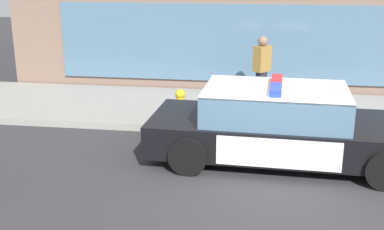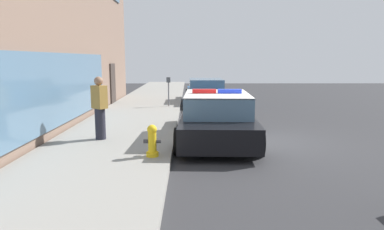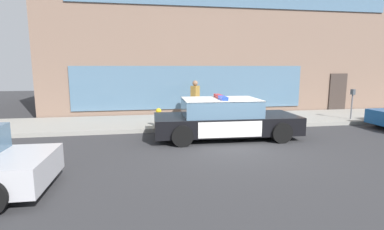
# 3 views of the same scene
# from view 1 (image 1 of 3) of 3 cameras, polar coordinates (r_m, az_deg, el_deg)

# --- Properties ---
(ground) EXTENTS (48.00, 48.00, 0.00)m
(ground) POSITION_cam_1_polar(r_m,az_deg,el_deg) (8.40, 9.55, -8.07)
(ground) COLOR #303033
(sidewalk) EXTENTS (48.00, 3.38, 0.15)m
(sidewalk) POSITION_cam_1_polar(r_m,az_deg,el_deg) (12.17, 9.33, 0.38)
(sidewalk) COLOR gray
(sidewalk) RESTS_ON ground
(police_cruiser) EXTENTS (5.02, 2.32, 1.49)m
(police_cruiser) POSITION_cam_1_polar(r_m,az_deg,el_deg) (9.25, 10.33, -1.17)
(police_cruiser) COLOR black
(police_cruiser) RESTS_ON ground
(fire_hydrant) EXTENTS (0.34, 0.39, 0.73)m
(fire_hydrant) POSITION_cam_1_polar(r_m,az_deg,el_deg) (10.98, -1.34, 1.08)
(fire_hydrant) COLOR gold
(fire_hydrant) RESTS_ON sidewalk
(pedestrian_on_sidewalk) EXTENTS (0.46, 0.47, 1.71)m
(pedestrian_on_sidewalk) POSITION_cam_1_polar(r_m,az_deg,el_deg) (12.25, 8.03, 5.09)
(pedestrian_on_sidewalk) COLOR #23232D
(pedestrian_on_sidewalk) RESTS_ON sidewalk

